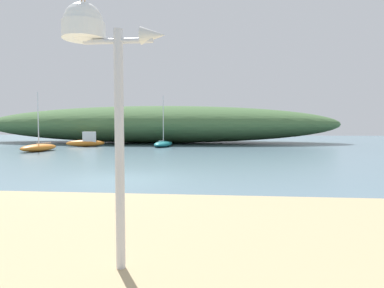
% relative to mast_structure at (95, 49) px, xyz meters
% --- Properties ---
extents(ground_plane, '(120.00, 120.00, 0.00)m').
position_rel_mast_structure_xyz_m(ground_plane, '(-2.20, 8.13, -3.05)').
color(ground_plane, slate).
extents(distant_hill, '(44.00, 13.64, 4.51)m').
position_rel_mast_structure_xyz_m(distant_hill, '(-6.66, 35.74, -0.80)').
color(distant_hill, '#476B3D').
rests_on(distant_hill, ground).
extents(mast_structure, '(1.33, 0.54, 3.44)m').
position_rel_mast_structure_xyz_m(mast_structure, '(0.00, 0.00, 0.00)').
color(mast_structure, silver).
rests_on(mast_structure, beach_sand).
extents(sailboat_inner_mooring, '(1.94, 4.02, 4.81)m').
position_rel_mast_structure_xyz_m(sailboat_inner_mooring, '(-13.27, 20.93, -2.73)').
color(sailboat_inner_mooring, orange).
rests_on(sailboat_inner_mooring, ground).
extents(sailboat_outer_mooring, '(1.85, 4.33, 5.05)m').
position_rel_mast_structure_xyz_m(sailboat_outer_mooring, '(-4.29, 27.75, -2.76)').
color(sailboat_outer_mooring, teal).
rests_on(sailboat_outer_mooring, ground).
extents(motorboat_east_reach, '(3.88, 2.43, 1.49)m').
position_rel_mast_structure_xyz_m(motorboat_east_reach, '(-12.03, 27.39, -2.53)').
color(motorboat_east_reach, orange).
rests_on(motorboat_east_reach, ground).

